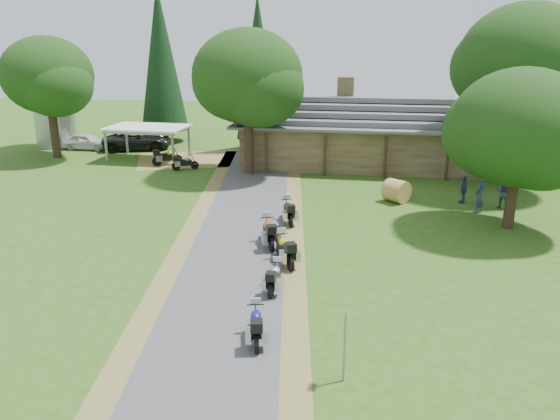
% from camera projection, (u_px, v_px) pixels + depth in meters
% --- Properties ---
extents(ground, '(120.00, 120.00, 0.00)m').
position_uv_depth(ground, '(220.00, 309.00, 19.11)').
color(ground, '#295317').
rests_on(ground, ground).
extents(driveway, '(51.95, 51.95, 0.00)m').
position_uv_depth(driveway, '(234.00, 263.00, 22.94)').
color(driveway, '#434446').
rests_on(driveway, ground).
extents(lodge, '(21.40, 9.40, 4.90)m').
position_uv_depth(lodge, '(385.00, 131.00, 39.98)').
color(lodge, brown).
rests_on(lodge, ground).
extents(silo, '(3.62, 3.62, 6.76)m').
position_uv_depth(silo, '(53.00, 106.00, 46.17)').
color(silo, gray).
rests_on(silo, ground).
extents(carport, '(5.99, 4.11, 2.54)m').
position_uv_depth(carport, '(148.00, 143.00, 41.61)').
color(carport, silver).
rests_on(carport, ground).
extents(car_white_sedan, '(2.19, 5.12, 1.70)m').
position_uv_depth(car_white_sedan, '(86.00, 139.00, 45.39)').
color(car_white_sedan, silver).
rests_on(car_white_sedan, ground).
extents(car_dark_suv, '(4.47, 6.49, 2.29)m').
position_uv_depth(car_dark_suv, '(136.00, 136.00, 45.16)').
color(car_dark_suv, black).
rests_on(car_dark_suv, ground).
extents(motorcycle_row_a, '(0.95, 1.84, 1.20)m').
position_uv_depth(motorcycle_row_a, '(256.00, 323.00, 16.98)').
color(motorcycle_row_a, navy).
rests_on(motorcycle_row_a, ground).
extents(motorcycle_row_b, '(0.60, 1.68, 1.14)m').
position_uv_depth(motorcycle_row_b, '(275.00, 276.00, 20.35)').
color(motorcycle_row_b, '#A6A8AD').
rests_on(motorcycle_row_b, ground).
extents(motorcycle_row_c, '(1.44, 2.08, 1.36)m').
position_uv_depth(motorcycle_row_c, '(285.00, 248.00, 22.72)').
color(motorcycle_row_c, '#E8D501').
rests_on(motorcycle_row_c, ground).
extents(motorcycle_row_d, '(1.30, 2.14, 1.39)m').
position_uv_depth(motorcycle_row_d, '(269.00, 231.00, 24.68)').
color(motorcycle_row_d, '#D94415').
rests_on(motorcycle_row_d, ground).
extents(motorcycle_row_e, '(1.17, 2.01, 1.31)m').
position_uv_depth(motorcycle_row_e, '(288.00, 210.00, 27.73)').
color(motorcycle_row_e, black).
rests_on(motorcycle_row_e, ground).
extents(motorcycle_carport_a, '(1.98, 1.67, 1.35)m').
position_uv_depth(motorcycle_carport_a, '(167.00, 156.00, 39.96)').
color(motorcycle_carport_a, '#C59A00').
rests_on(motorcycle_carport_a, ground).
extents(motorcycle_carport_b, '(1.74, 1.25, 1.15)m').
position_uv_depth(motorcycle_carport_b, '(185.00, 162.00, 38.60)').
color(motorcycle_carport_b, gray).
rests_on(motorcycle_carport_b, ground).
extents(person_a, '(0.71, 0.70, 2.05)m').
position_uv_depth(person_a, '(480.00, 194.00, 29.16)').
color(person_a, '#343F60').
rests_on(person_a, ground).
extents(person_b, '(0.75, 0.66, 2.17)m').
position_uv_depth(person_b, '(504.00, 189.00, 29.92)').
color(person_b, '#343F60').
rests_on(person_b, ground).
extents(person_c, '(0.41, 0.55, 1.86)m').
position_uv_depth(person_c, '(464.00, 187.00, 30.90)').
color(person_c, '#343F60').
rests_on(person_c, ground).
extents(hay_bale, '(1.74, 1.76, 1.30)m').
position_uv_depth(hay_bale, '(397.00, 191.00, 31.15)').
color(hay_bale, '#A4843C').
rests_on(hay_bale, ground).
extents(sign_post, '(0.39, 0.06, 2.16)m').
position_uv_depth(sign_post, '(344.00, 347.00, 14.81)').
color(sign_post, gray).
rests_on(sign_post, ground).
extents(oak_lodge_left, '(7.30, 7.30, 10.57)m').
position_uv_depth(oak_lodge_left, '(248.00, 96.00, 36.08)').
color(oak_lodge_left, black).
rests_on(oak_lodge_left, ground).
extents(oak_lodge_right, '(7.81, 7.81, 12.48)m').
position_uv_depth(oak_lodge_right, '(522.00, 86.00, 32.59)').
color(oak_lodge_right, black).
rests_on(oak_lodge_right, ground).
extents(oak_driveway, '(6.60, 6.60, 8.06)m').
position_uv_depth(oak_driveway, '(518.00, 148.00, 25.93)').
color(oak_driveway, black).
rests_on(oak_driveway, ground).
extents(oak_silo, '(6.74, 6.74, 10.13)m').
position_uv_depth(oak_silo, '(49.00, 92.00, 41.10)').
color(oak_silo, black).
rests_on(oak_silo, ground).
extents(cedar_near, '(3.65, 3.65, 12.26)m').
position_uv_depth(cedar_near, '(258.00, 74.00, 43.80)').
color(cedar_near, black).
rests_on(cedar_near, ground).
extents(cedar_far, '(4.15, 4.15, 13.36)m').
position_uv_depth(cedar_far, '(161.00, 65.00, 47.08)').
color(cedar_far, black).
rests_on(cedar_far, ground).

